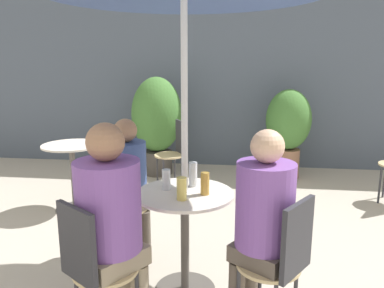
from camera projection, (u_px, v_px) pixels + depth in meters
name	position (u px, v px, depth m)	size (l,w,h in m)	color
storefront_wall	(220.00, 70.00, 5.71)	(10.00, 0.06, 3.00)	#4C5666
cafe_table_near	(185.00, 222.00, 2.59)	(0.67, 0.67, 0.74)	#514C47
cafe_table_far	(73.00, 165.00, 4.08)	(0.63, 0.63, 0.74)	#514C47
bistro_chair_0	(118.00, 195.00, 3.07)	(0.43, 0.42, 0.89)	tan
bistro_chair_1	(92.00, 263.00, 2.04)	(0.42, 0.43, 0.89)	tan
bistro_chair_2	(282.00, 257.00, 2.10)	(0.43, 0.42, 0.89)	tan
bistro_chair_3	(175.00, 148.00, 4.76)	(0.43, 0.42, 0.89)	tan
seated_person_0	(128.00, 178.00, 2.94)	(0.39, 0.38, 1.19)	brown
seated_person_1	(111.00, 216.00, 2.10)	(0.45, 0.46, 1.30)	gray
seated_person_2	(262.00, 216.00, 2.15)	(0.42, 0.41, 1.25)	brown
beer_glass_0	(205.00, 184.00, 2.49)	(0.06, 0.06, 0.15)	#B28433
beer_glass_1	(193.00, 174.00, 2.65)	(0.06, 0.06, 0.18)	silver
beer_glass_2	(166.00, 180.00, 2.58)	(0.06, 0.06, 0.14)	silver
beer_glass_3	(182.00, 189.00, 2.39)	(0.06, 0.06, 0.15)	#DBC65B
potted_plant_0	(157.00, 119.00, 5.37)	(0.72, 0.72, 1.41)	#47423D
potted_plant_1	(288.00, 126.00, 5.21)	(0.62, 0.62, 1.25)	#93664C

